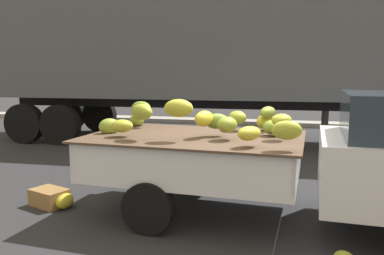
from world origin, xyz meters
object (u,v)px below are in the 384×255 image
at_px(semi_trailer, 198,49).
at_px(produce_crate, 49,197).
at_px(fallen_banana_bunch_near_tailgate, 64,201).
at_px(pickup_truck, 351,159).

height_order(semi_trailer, produce_crate, semi_trailer).
xyz_separation_m(semi_trailer, fallen_banana_bunch_near_tailgate, (-0.63, -5.75, -2.44)).
bearing_deg(fallen_banana_bunch_near_tailgate, produce_crate, 171.57).
relative_size(semi_trailer, produce_crate, 23.24).
height_order(pickup_truck, produce_crate, pickup_truck).
height_order(pickup_truck, fallen_banana_bunch_near_tailgate, pickup_truck).
bearing_deg(produce_crate, semi_trailer, 81.08).
distance_m(pickup_truck, produce_crate, 4.19).
bearing_deg(produce_crate, pickup_truck, 1.88).
relative_size(pickup_truck, produce_crate, 9.92).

